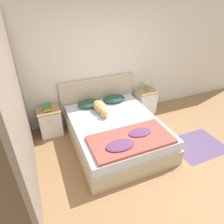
{
  "coord_description": "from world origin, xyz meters",
  "views": [
    {
      "loc": [
        -1.43,
        -1.9,
        2.67
      ],
      "look_at": [
        -0.12,
        1.22,
        0.61
      ],
      "focal_mm": 32.0,
      "sensor_mm": 36.0,
      "label": 1
    }
  ],
  "objects_px": {
    "nightstand_right": "(145,101)",
    "nightstand_left": "(50,122)",
    "pillow_right": "(114,99)",
    "dog": "(101,108)",
    "bed": "(116,132)",
    "table_lamp": "(147,80)",
    "pillow_left": "(89,103)",
    "book_stack": "(47,107)"
  },
  "relations": [
    {
      "from": "table_lamp",
      "to": "nightstand_right",
      "type": "bearing_deg",
      "value": -90.0
    },
    {
      "from": "nightstand_left",
      "to": "pillow_right",
      "type": "distance_m",
      "value": 1.48
    },
    {
      "from": "book_stack",
      "to": "table_lamp",
      "type": "height_order",
      "value": "table_lamp"
    },
    {
      "from": "nightstand_left",
      "to": "nightstand_right",
      "type": "xyz_separation_m",
      "value": [
        2.32,
        0.0,
        0.0
      ]
    },
    {
      "from": "bed",
      "to": "dog",
      "type": "bearing_deg",
      "value": 107.72
    },
    {
      "from": "nightstand_right",
      "to": "dog",
      "type": "height_order",
      "value": "dog"
    },
    {
      "from": "nightstand_right",
      "to": "table_lamp",
      "type": "height_order",
      "value": "table_lamp"
    },
    {
      "from": "nightstand_right",
      "to": "book_stack",
      "type": "relative_size",
      "value": 2.58
    },
    {
      "from": "pillow_right",
      "to": "dog",
      "type": "xyz_separation_m",
      "value": [
        -0.44,
        -0.33,
        0.03
      ]
    },
    {
      "from": "table_lamp",
      "to": "pillow_right",
      "type": "bearing_deg",
      "value": -177.14
    },
    {
      "from": "bed",
      "to": "pillow_left",
      "type": "height_order",
      "value": "pillow_left"
    },
    {
      "from": "pillow_right",
      "to": "dog",
      "type": "relative_size",
      "value": 0.71
    },
    {
      "from": "bed",
      "to": "nightstand_right",
      "type": "distance_m",
      "value": 1.42
    },
    {
      "from": "pillow_left",
      "to": "book_stack",
      "type": "relative_size",
      "value": 2.19
    },
    {
      "from": "dog",
      "to": "book_stack",
      "type": "distance_m",
      "value": 1.08
    },
    {
      "from": "pillow_right",
      "to": "book_stack",
      "type": "relative_size",
      "value": 2.19
    },
    {
      "from": "pillow_left",
      "to": "book_stack",
      "type": "xyz_separation_m",
      "value": [
        -0.88,
        0.03,
        0.08
      ]
    },
    {
      "from": "dog",
      "to": "table_lamp",
      "type": "relative_size",
      "value": 2.02
    },
    {
      "from": "bed",
      "to": "table_lamp",
      "type": "distance_m",
      "value": 1.56
    },
    {
      "from": "nightstand_left",
      "to": "book_stack",
      "type": "distance_m",
      "value": 0.35
    },
    {
      "from": "nightstand_left",
      "to": "pillow_right",
      "type": "xyz_separation_m",
      "value": [
        1.45,
        -0.03,
        0.27
      ]
    },
    {
      "from": "dog",
      "to": "nightstand_right",
      "type": "bearing_deg",
      "value": 15.33
    },
    {
      "from": "book_stack",
      "to": "nightstand_left",
      "type": "bearing_deg",
      "value": 34.43
    },
    {
      "from": "bed",
      "to": "nightstand_right",
      "type": "relative_size",
      "value": 3.44
    },
    {
      "from": "nightstand_right",
      "to": "nightstand_left",
      "type": "bearing_deg",
      "value": 180.0
    },
    {
      "from": "dog",
      "to": "book_stack",
      "type": "relative_size",
      "value": 3.08
    },
    {
      "from": "nightstand_left",
      "to": "book_stack",
      "type": "bearing_deg",
      "value": -145.57
    },
    {
      "from": "pillow_left",
      "to": "book_stack",
      "type": "distance_m",
      "value": 0.88
    },
    {
      "from": "pillow_left",
      "to": "pillow_right",
      "type": "relative_size",
      "value": 1.0
    },
    {
      "from": "pillow_left",
      "to": "book_stack",
      "type": "bearing_deg",
      "value": 178.21
    },
    {
      "from": "dog",
      "to": "book_stack",
      "type": "height_order",
      "value": "book_stack"
    },
    {
      "from": "pillow_left",
      "to": "table_lamp",
      "type": "height_order",
      "value": "table_lamp"
    },
    {
      "from": "nightstand_right",
      "to": "pillow_right",
      "type": "bearing_deg",
      "value": -177.96
    },
    {
      "from": "bed",
      "to": "dog",
      "type": "distance_m",
      "value": 0.6
    },
    {
      "from": "nightstand_left",
      "to": "dog",
      "type": "relative_size",
      "value": 0.84
    },
    {
      "from": "nightstand_right",
      "to": "pillow_left",
      "type": "height_order",
      "value": "pillow_left"
    },
    {
      "from": "bed",
      "to": "table_lamp",
      "type": "xyz_separation_m",
      "value": [
        1.16,
        0.83,
        0.62
      ]
    },
    {
      "from": "nightstand_left",
      "to": "book_stack",
      "type": "height_order",
      "value": "book_stack"
    },
    {
      "from": "pillow_right",
      "to": "book_stack",
      "type": "bearing_deg",
      "value": 178.93
    },
    {
      "from": "nightstand_left",
      "to": "nightstand_right",
      "type": "height_order",
      "value": "same"
    },
    {
      "from": "bed",
      "to": "table_lamp",
      "type": "relative_size",
      "value": 5.85
    },
    {
      "from": "pillow_left",
      "to": "pillow_right",
      "type": "distance_m",
      "value": 0.58
    }
  ]
}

